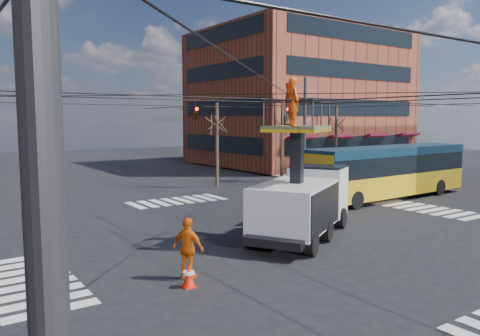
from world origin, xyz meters
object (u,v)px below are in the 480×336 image
city_bus (388,170)px  worker_ground (188,248)px  traffic_cone (189,276)px  flagger (331,196)px  utility_truck (302,187)px

city_bus → worker_ground: size_ratio=6.62×
worker_ground → city_bus: bearing=-95.8°
traffic_cone → flagger: size_ratio=0.33×
traffic_cone → worker_ground: bearing=61.8°
utility_truck → city_bus: size_ratio=0.58×
traffic_cone → worker_ground: (0.37, 0.69, 0.61)m
flagger → traffic_cone: bearing=-104.1°
city_bus → flagger: size_ratio=6.16×
worker_ground → flagger: bearing=-93.1°
city_bus → worker_ground: (-17.07, -5.90, -0.78)m
city_bus → traffic_cone: 18.70m
utility_truck → worker_ground: utility_truck is taller
flagger → utility_truck: bearing=-98.9°
utility_truck → city_bus: utility_truck is taller
worker_ground → flagger: flagger is taller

